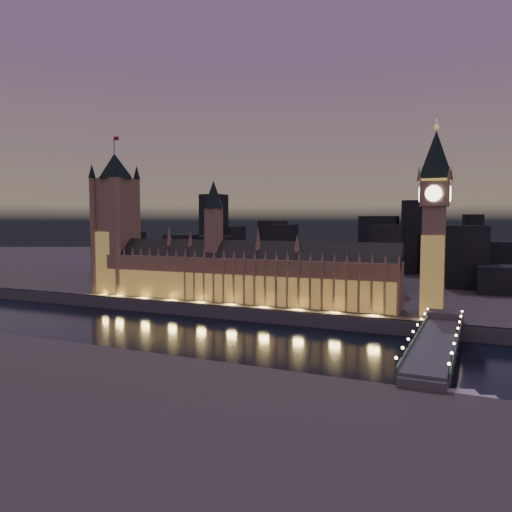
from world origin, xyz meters
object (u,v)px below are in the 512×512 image
at_px(westminster_bridge, 437,348).
at_px(river_boat, 438,400).
at_px(elizabeth_tower, 435,207).
at_px(palace_of_westminster, 240,273).
at_px(victoria_tower, 115,216).

bearing_deg(westminster_bridge, river_boat, -84.73).
xyz_separation_m(elizabeth_tower, westminster_bridge, (7.94, -65.38, -61.31)).
xyz_separation_m(elizabeth_tower, river_boat, (12.79, -117.91, -65.75)).
bearing_deg(palace_of_westminster, victoria_tower, 179.90).
bearing_deg(palace_of_westminster, elizabeth_tower, 0.09).
bearing_deg(elizabeth_tower, palace_of_westminster, -179.91).
xyz_separation_m(palace_of_westminster, victoria_tower, (-100.37, 0.18, 36.95)).
relative_size(elizabeth_tower, westminster_bridge, 0.94).
relative_size(victoria_tower, elizabeth_tower, 1.05).
height_order(palace_of_westminster, elizabeth_tower, elizabeth_tower).
distance_m(palace_of_westminster, river_boat, 177.43).
bearing_deg(westminster_bridge, elizabeth_tower, 96.93).
distance_m(elizabeth_tower, westminster_bridge, 89.98).
distance_m(palace_of_westminster, westminster_bridge, 142.94).
height_order(victoria_tower, river_boat, victoria_tower).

